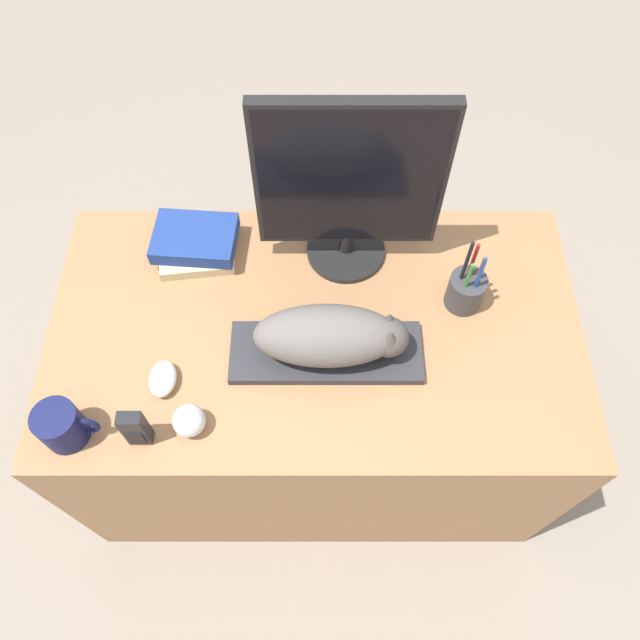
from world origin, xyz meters
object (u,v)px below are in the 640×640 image
at_px(keyboard, 326,352).
at_px(coffee_mug, 62,426).
at_px(phone, 135,429).
at_px(cat, 333,336).
at_px(computer_mouse, 162,379).
at_px(baseball, 189,421).
at_px(book_stack, 195,243).
at_px(monitor, 349,185).
at_px(pen_cup, 465,290).

bearing_deg(keyboard, coffee_mug, -160.76).
bearing_deg(phone, cat, 26.17).
relative_size(cat, computer_mouse, 3.80).
bearing_deg(keyboard, cat, 0.00).
height_order(coffee_mug, phone, phone).
relative_size(baseball, book_stack, 0.33).
xyz_separation_m(keyboard, phone, (-0.41, -0.21, 0.05)).
distance_m(monitor, phone, 0.72).
height_order(keyboard, monitor, monitor).
bearing_deg(coffee_mug, computer_mouse, 33.15).
bearing_deg(coffee_mug, monitor, 38.76).
height_order(computer_mouse, phone, phone).
bearing_deg(pen_cup, monitor, 152.18).
distance_m(keyboard, coffee_mug, 0.61).
relative_size(keyboard, book_stack, 2.06).
relative_size(pen_cup, phone, 1.87).
bearing_deg(coffee_mug, pen_cup, 20.93).
bearing_deg(monitor, computer_mouse, -138.97).
bearing_deg(baseball, pen_cup, 27.22).
relative_size(computer_mouse, baseball, 1.27).
relative_size(computer_mouse, phone, 0.75).
height_order(coffee_mug, book_stack, coffee_mug).
relative_size(cat, monitor, 0.72).
xyz_separation_m(computer_mouse, phone, (-0.03, -0.14, 0.04)).
bearing_deg(baseball, cat, 29.65).
height_order(coffee_mug, pen_cup, pen_cup).
bearing_deg(coffee_mug, baseball, 3.84).
bearing_deg(monitor, phone, -132.14).
bearing_deg(computer_mouse, cat, 10.45).
height_order(computer_mouse, coffee_mug, coffee_mug).
distance_m(monitor, baseball, 0.64).
xyz_separation_m(monitor, baseball, (-0.36, -0.49, -0.22)).
bearing_deg(pen_cup, coffee_mug, -159.07).
height_order(monitor, coffee_mug, monitor).
relative_size(phone, book_stack, 0.57).
xyz_separation_m(baseball, book_stack, (-0.03, 0.49, -0.00)).
relative_size(monitor, phone, 3.97).
height_order(cat, phone, cat).
bearing_deg(phone, coffee_mug, 176.52).
bearing_deg(computer_mouse, pen_cup, 17.19).
xyz_separation_m(computer_mouse, book_stack, (0.04, 0.38, 0.02)).
xyz_separation_m(pen_cup, phone, (-0.75, -0.36, 0.01)).
height_order(pen_cup, baseball, pen_cup).
bearing_deg(book_stack, pen_cup, -13.03).
bearing_deg(cat, monitor, 83.05).
xyz_separation_m(monitor, pen_cup, (0.29, -0.15, -0.20)).
height_order(computer_mouse, baseball, baseball).
xyz_separation_m(coffee_mug, book_stack, (0.24, 0.51, -0.02)).
bearing_deg(coffee_mug, book_stack, 65.13).
relative_size(monitor, book_stack, 2.25).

